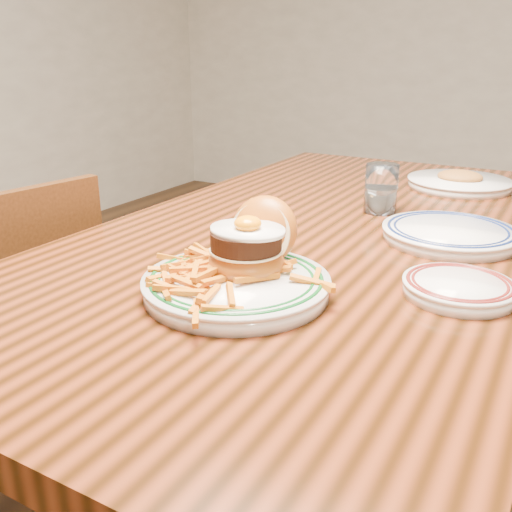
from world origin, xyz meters
The scene contains 8 objects.
floor centered at (0.00, 0.00, 0.00)m, with size 6.00×6.00×0.00m, color black.
table centered at (0.00, 0.00, 0.66)m, with size 0.85×1.60×0.75m.
chair_left centered at (-0.64, -0.32, 0.45)m, with size 0.44×0.44×0.83m.
main_plate centered at (0.01, -0.37, 0.79)m, with size 0.28×0.29×0.14m.
side_plate centered at (0.30, -0.23, 0.76)m, with size 0.16×0.16×0.03m.
rear_plate centered at (0.24, 0.03, 0.77)m, with size 0.25×0.25×0.03m.
water_glass centered at (0.05, 0.16, 0.80)m, with size 0.07×0.07×0.11m.
far_plate centered at (0.16, 0.49, 0.77)m, with size 0.27×0.27×0.05m.
Camera 1 is at (0.42, -1.06, 1.10)m, focal length 40.00 mm.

